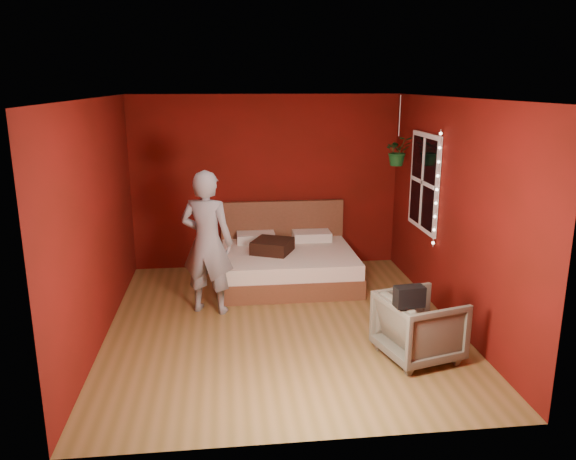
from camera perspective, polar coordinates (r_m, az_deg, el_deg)
name	(u,v)px	position (r m, az deg, el deg)	size (l,w,h in m)	color
floor	(282,324)	(6.71, -0.64, -9.53)	(4.50, 4.50, 0.00)	olive
room_walls	(281,184)	(6.21, -0.69, 4.74)	(4.04, 4.54, 2.62)	#680E0A
window	(424,182)	(7.56, 13.63, 4.75)	(0.05, 0.97, 1.27)	white
fairy_lights	(437,190)	(7.06, 14.88, 3.99)	(0.04, 0.04, 1.45)	silver
bed	(287,263)	(8.02, -0.07, -3.34)	(1.87, 1.59, 1.03)	brown
person	(207,243)	(6.85, -8.22, -1.28)	(0.65, 0.42, 1.77)	gray
armchair	(419,327)	(5.98, 13.19, -9.54)	(0.73, 0.75, 0.68)	#666350
handbag	(409,296)	(5.51, 12.22, -6.61)	(0.28, 0.14, 0.20)	black
throw_pillow	(272,246)	(7.81, -1.59, -1.64)	(0.50, 0.50, 0.18)	black
hanging_plant	(398,151)	(7.85, 11.11, 7.89)	(0.38, 0.33, 0.94)	silver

